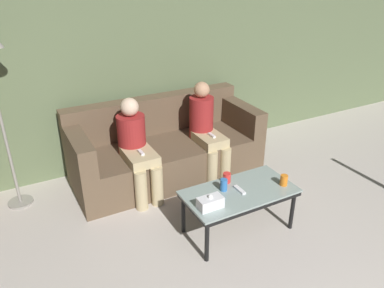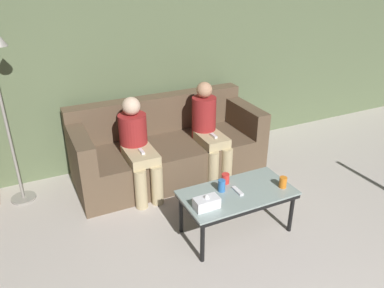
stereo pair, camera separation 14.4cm
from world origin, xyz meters
TOP-DOWN VIEW (x-y plane):
  - wall_back at (0.00, 3.82)m, footprint 12.00×0.06m
  - couch at (0.00, 3.29)m, footprint 2.21×0.92m
  - coffee_table at (0.16, 1.96)m, footprint 1.05×0.55m
  - cup_near_left at (0.04, 2.04)m, footprint 0.07×0.07m
  - cup_near_right at (0.59, 1.85)m, footprint 0.07×0.07m
  - cup_far_center at (0.14, 2.14)m, footprint 0.08×0.08m
  - tissue_box at (-0.21, 1.86)m, footprint 0.22×0.12m
  - game_remote at (0.16, 1.96)m, footprint 0.04×0.15m
  - standing_lamp at (-1.64, 3.45)m, footprint 0.31×0.26m
  - seated_person_left_end at (-0.44, 3.05)m, footprint 0.31×0.67m
  - seated_person_mid_left at (0.44, 3.06)m, footprint 0.31×0.62m

SIDE VIEW (x-z plane):
  - couch at x=0.00m, z-range -0.12..0.78m
  - coffee_table at x=0.16m, z-range 0.18..0.63m
  - game_remote at x=0.16m, z-range 0.45..0.47m
  - cup_far_center at x=0.14m, z-range 0.45..0.55m
  - tissue_box at x=-0.21m, z-range 0.43..0.57m
  - cup_near_right at x=0.59m, z-range 0.45..0.55m
  - cup_near_left at x=0.04m, z-range 0.45..0.56m
  - seated_person_left_end at x=-0.44m, z-range 0.04..1.12m
  - seated_person_mid_left at x=0.44m, z-range 0.03..1.16m
  - standing_lamp at x=-1.64m, z-range 0.20..1.98m
  - wall_back at x=0.00m, z-range 0.00..2.60m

